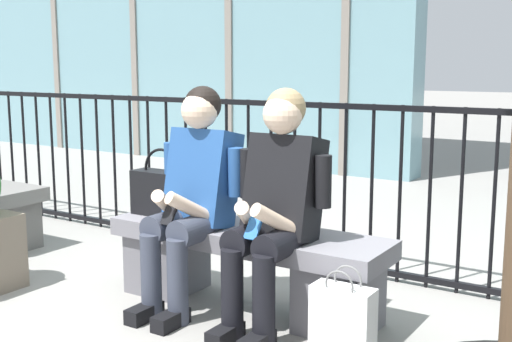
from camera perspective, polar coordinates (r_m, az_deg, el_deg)
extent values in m
plane|color=gray|center=(3.67, -0.86, -11.84)|extent=(60.00, 60.00, 0.00)
cube|color=slate|center=(3.55, -0.87, -5.81)|extent=(1.60, 0.44, 0.10)
cube|color=slate|center=(3.94, -7.75, -7.77)|extent=(0.36, 0.37, 0.35)
cube|color=slate|center=(3.36, 7.29, -10.82)|extent=(0.36, 0.37, 0.35)
cylinder|color=#383D4C|center=(3.59, -7.14, -4.53)|extent=(0.15, 0.40, 0.15)
cylinder|color=#383D4C|center=(3.52, -9.17, -9.05)|extent=(0.11, 0.11, 0.45)
cube|color=black|center=(3.54, -9.75, -12.14)|extent=(0.09, 0.22, 0.08)
cylinder|color=#383D4C|center=(3.49, -4.86, -4.93)|extent=(0.15, 0.40, 0.15)
cylinder|color=#383D4C|center=(3.41, -6.87, -9.62)|extent=(0.11, 0.11, 0.45)
cube|color=black|center=(3.43, -7.46, -12.81)|extent=(0.09, 0.22, 0.08)
cube|color=#234C8C|center=(3.60, -4.69, -0.57)|extent=(0.36, 0.30, 0.55)
cylinder|color=#234C8C|center=(3.73, -7.40, 0.50)|extent=(0.08, 0.08, 0.26)
cylinder|color=beige|center=(3.50, -7.89, -2.90)|extent=(0.16, 0.28, 0.20)
cylinder|color=#234C8C|center=(3.46, -1.81, -0.10)|extent=(0.08, 0.08, 0.26)
cylinder|color=beige|center=(3.40, -5.84, -3.22)|extent=(0.16, 0.28, 0.20)
cube|color=black|center=(3.41, -7.52, -3.57)|extent=(0.07, 0.10, 0.13)
sphere|color=beige|center=(3.54, -4.97, 5.30)|extent=(0.20, 0.20, 0.20)
sphere|color=black|center=(3.56, -4.68, 5.81)|extent=(0.20, 0.20, 0.20)
cylinder|color=black|center=(3.30, -0.13, -5.74)|extent=(0.15, 0.40, 0.15)
cylinder|color=black|center=(3.21, -2.10, -10.74)|extent=(0.11, 0.11, 0.45)
cube|color=black|center=(3.23, -2.70, -14.12)|extent=(0.09, 0.22, 0.08)
cylinder|color=black|center=(3.21, 2.59, -6.18)|extent=(0.15, 0.40, 0.15)
cylinder|color=black|center=(3.12, 0.68, -11.36)|extent=(0.11, 0.11, 0.45)
cube|color=black|center=(3.31, 2.48, -1.41)|extent=(0.36, 0.30, 0.55)
cylinder|color=black|center=(3.42, -0.70, -0.21)|extent=(0.08, 0.08, 0.26)
cylinder|color=beige|center=(3.20, -0.76, -4.00)|extent=(0.16, 0.28, 0.20)
cylinder|color=black|center=(3.20, 5.90, -0.92)|extent=(0.08, 0.08, 0.26)
cylinder|color=beige|center=(3.11, 1.71, -4.36)|extent=(0.16, 0.28, 0.20)
cube|color=#2D6BB7|center=(3.11, -0.13, -4.75)|extent=(0.07, 0.10, 0.13)
sphere|color=beige|center=(3.25, 2.35, 4.97)|extent=(0.20, 0.20, 0.20)
sphere|color=#997F59|center=(3.27, 2.62, 5.52)|extent=(0.20, 0.20, 0.20)
cube|color=black|center=(3.84, -8.20, -1.96)|extent=(0.38, 0.14, 0.26)
torus|color=black|center=(3.82, -8.25, 0.03)|extent=(0.26, 0.02, 0.26)
cube|color=white|center=(3.02, 7.59, -13.19)|extent=(0.28, 0.13, 0.35)
torus|color=slate|center=(2.91, 7.30, -9.93)|extent=(0.14, 0.01, 0.14)
torus|color=slate|center=(2.99, 8.04, -9.43)|extent=(0.14, 0.01, 0.14)
cylinder|color=black|center=(6.27, -20.61, 1.57)|extent=(0.02, 0.02, 1.09)
cylinder|color=black|center=(6.13, -19.58, 1.46)|extent=(0.02, 0.02, 1.09)
cylinder|color=black|center=(5.99, -18.50, 1.34)|extent=(0.02, 0.02, 1.09)
cylinder|color=black|center=(5.85, -17.38, 1.22)|extent=(0.02, 0.02, 1.09)
cylinder|color=black|center=(5.71, -16.19, 1.09)|extent=(0.02, 0.02, 1.09)
cylinder|color=black|center=(5.58, -14.95, 0.95)|extent=(0.02, 0.02, 1.09)
cylinder|color=black|center=(5.44, -13.65, 0.80)|extent=(0.02, 0.02, 1.09)
cylinder|color=black|center=(5.31, -12.28, 0.65)|extent=(0.02, 0.02, 1.09)
cylinder|color=black|center=(5.19, -10.85, 0.49)|extent=(0.02, 0.02, 1.09)
cylinder|color=black|center=(5.06, -9.35, 0.32)|extent=(0.02, 0.02, 1.09)
cylinder|color=black|center=(4.95, -7.77, 0.15)|extent=(0.02, 0.02, 1.09)
cylinder|color=black|center=(4.83, -6.12, -0.04)|extent=(0.02, 0.02, 1.09)
cylinder|color=black|center=(4.72, -4.39, -0.23)|extent=(0.02, 0.02, 1.09)
cylinder|color=black|center=(4.61, -2.57, -0.44)|extent=(0.02, 0.02, 1.09)
cylinder|color=black|center=(4.51, -0.68, -0.65)|extent=(0.02, 0.02, 1.09)
cylinder|color=black|center=(4.42, 1.31, -0.87)|extent=(0.02, 0.02, 1.09)
cylinder|color=black|center=(4.33, 3.37, -1.10)|extent=(0.02, 0.02, 1.09)
cylinder|color=black|center=(4.24, 5.53, -1.34)|extent=(0.02, 0.02, 1.09)
cylinder|color=black|center=(4.16, 7.77, -1.58)|extent=(0.02, 0.02, 1.09)
cylinder|color=black|center=(4.09, 10.09, -1.83)|extent=(0.02, 0.02, 1.09)
cylinder|color=black|center=(4.03, 12.49, -2.09)|extent=(0.02, 0.02, 1.09)
cylinder|color=black|center=(3.97, 14.96, -2.35)|extent=(0.02, 0.02, 1.09)
cylinder|color=black|center=(3.92, 17.50, -2.61)|extent=(0.02, 0.02, 1.09)
cylinder|color=black|center=(3.88, 20.11, -2.88)|extent=(0.02, 0.02, 1.09)
cube|color=black|center=(4.36, 5.43, -7.74)|extent=(9.50, 0.04, 0.04)
cube|color=black|center=(4.18, 5.64, 5.76)|extent=(9.50, 0.04, 0.04)
cube|color=#605E5B|center=(5.06, -21.12, -4.47)|extent=(0.36, 0.37, 0.35)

